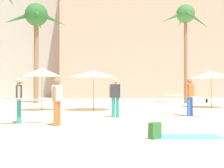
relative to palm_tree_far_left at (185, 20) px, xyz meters
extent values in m
cube|color=#DB9989|center=(1.59, 15.96, 0.29)|extent=(23.54, 9.16, 14.35)
cylinder|color=#896B4C|center=(0.00, 0.00, -3.18)|extent=(0.30, 0.30, 7.42)
sphere|color=#387A3D|center=(0.00, 0.00, 0.53)|extent=(1.55, 1.55, 1.55)
cone|color=#387A3D|center=(1.32, 0.20, 0.01)|extent=(2.08, 0.66, 1.34)
cone|color=#387A3D|center=(0.19, 1.39, 0.17)|extent=(0.62, 2.18, 1.04)
cone|color=#387A3D|center=(-1.35, -0.13, 0.07)|extent=(2.12, 0.53, 1.23)
cone|color=#387A3D|center=(-0.22, -1.38, 0.14)|extent=(0.67, 2.16, 1.10)
cylinder|color=#896B4C|center=(-12.17, 2.70, -3.16)|extent=(0.41, 0.41, 7.45)
sphere|color=#2D6B33|center=(-12.17, 2.70, 0.57)|extent=(1.92, 1.92, 1.92)
cone|color=#2D6B33|center=(-10.66, 2.67, 0.14)|extent=(2.23, 0.46, 1.25)
cone|color=#2D6B33|center=(-12.01, 4.22, 0.20)|extent=(0.65, 2.28, 1.14)
cone|color=#2D6B33|center=(-13.69, 2.67, 0.16)|extent=(2.24, 0.46, 1.20)
cone|color=#2D6B33|center=(-12.00, 1.15, 0.26)|extent=(0.67, 2.30, 1.02)
cylinder|color=gray|center=(-11.27, -5.77, -5.67)|extent=(0.06, 0.06, 2.42)
cone|color=white|center=(-11.27, -5.77, -4.70)|extent=(2.16, 2.16, 0.47)
cylinder|color=gray|center=(-8.39, -6.28, -5.75)|extent=(0.06, 0.06, 2.27)
cone|color=white|center=(-8.39, -6.28, -4.81)|extent=(2.77, 2.77, 0.37)
cylinder|color=gray|center=(-0.57, -5.22, -5.69)|extent=(0.06, 0.06, 2.39)
cone|color=beige|center=(-0.57, -5.22, -4.73)|extent=(2.73, 2.73, 0.49)
cube|color=#4CC6D6|center=(-7.07, -15.75, -6.88)|extent=(2.01, 1.14, 0.01)
cube|color=#2E6A35|center=(-7.96, -15.95, -6.68)|extent=(0.35, 0.29, 0.42)
cube|color=#25542A|center=(-8.01, -15.84, -6.76)|extent=(0.22, 0.14, 0.18)
cylinder|color=blue|center=(-4.57, -10.54, -6.45)|extent=(0.22, 0.22, 0.87)
cylinder|color=blue|center=(-4.40, -10.43, -6.45)|extent=(0.22, 0.22, 0.87)
cube|color=orange|center=(-4.49, -10.48, -5.72)|extent=(0.46, 0.39, 0.59)
sphere|color=#936B51|center=(-4.49, -10.48, -5.29)|extent=(0.33, 0.33, 0.24)
cylinder|color=#936B51|center=(-4.70, -10.61, -5.76)|extent=(0.14, 0.14, 0.56)
cylinder|color=#936B51|center=(-4.27, -10.36, -5.76)|extent=(0.14, 0.14, 0.56)
ellipsoid|color=white|center=(-4.49, -10.18, -5.99)|extent=(1.53, 2.53, 0.19)
ellipsoid|color=teal|center=(-4.49, -10.18, -5.99)|extent=(1.55, 2.55, 0.17)
cube|color=black|center=(-4.01, -11.13, -6.16)|extent=(0.06, 0.10, 0.18)
cylinder|color=teal|center=(-11.78, -11.79, -6.45)|extent=(0.18, 0.18, 0.87)
cylinder|color=teal|center=(-11.76, -11.99, -6.45)|extent=(0.18, 0.18, 0.87)
cube|color=#333842|center=(-11.77, -11.89, -5.75)|extent=(0.26, 0.42, 0.53)
sphere|color=#D1A889|center=(-11.77, -11.89, -5.35)|extent=(0.26, 0.26, 0.24)
cylinder|color=#D1A889|center=(-11.80, -11.64, -5.79)|extent=(0.11, 0.11, 0.50)
cylinder|color=#D1A889|center=(-11.74, -12.14, -5.79)|extent=(0.11, 0.11, 0.50)
ellipsoid|color=#B2B2B7|center=(-11.77, -12.19, -5.99)|extent=(2.90, 0.76, 0.26)
ellipsoid|color=#A91B70|center=(-11.77, -12.19, -5.99)|extent=(2.91, 0.79, 0.23)
cylinder|color=orange|center=(-10.36, -12.75, -6.46)|extent=(0.21, 0.21, 0.84)
cylinder|color=orange|center=(-10.44, -12.93, -6.46)|extent=(0.21, 0.21, 0.84)
cube|color=white|center=(-10.40, -12.84, -5.77)|extent=(0.36, 0.45, 0.55)
sphere|color=#936B51|center=(-10.40, -12.84, -5.35)|extent=(0.31, 0.31, 0.24)
cylinder|color=#936B51|center=(-10.31, -12.61, -5.80)|extent=(0.13, 0.13, 0.52)
cylinder|color=#936B51|center=(-10.50, -13.07, -5.80)|extent=(0.13, 0.13, 0.52)
cylinder|color=teal|center=(-8.00, -10.36, -6.45)|extent=(0.22, 0.22, 0.87)
cylinder|color=teal|center=(-7.82, -10.46, -6.45)|extent=(0.22, 0.22, 0.87)
cube|color=#333842|center=(-7.91, -10.41, -5.72)|extent=(0.46, 0.38, 0.58)
sphere|color=#D1A889|center=(-7.91, -10.41, -5.29)|extent=(0.33, 0.33, 0.24)
cylinder|color=#D1A889|center=(-8.13, -10.29, -5.76)|extent=(0.14, 0.14, 0.55)
cylinder|color=#D1A889|center=(-7.69, -10.53, -5.76)|extent=(0.14, 0.14, 0.55)
camera|label=1|loc=(-10.38, -23.23, -5.58)|focal=48.14mm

